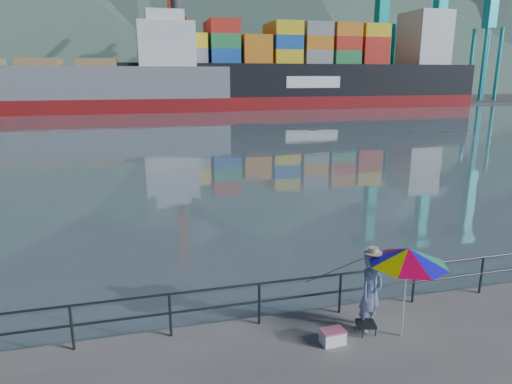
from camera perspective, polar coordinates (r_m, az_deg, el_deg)
The scene contains 13 objects.
harbor_water at distance 137.54m, azimuth -13.70°, elevation 11.60°, with size 500.00×280.00×0.00m, color slate.
far_dock at distance 101.44m, azimuth -7.35°, elevation 11.06°, with size 200.00×40.00×0.40m, color #514F4C.
guardrail at distance 10.94m, azimuth 5.60°, elevation -13.01°, with size 22.00×0.06×1.03m.
mountains at distance 221.30m, azimuth -4.01°, elevation 22.06°, with size 600.00×332.80×80.00m.
port_cranes at distance 98.24m, azimuth 6.15°, elevation 20.34°, with size 116.00×28.00×38.40m.
container_stacks at distance 108.62m, azimuth 6.53°, elevation 13.04°, with size 58.00×8.40×7.80m.
fisherman at distance 10.64m, azimuth 14.15°, elevation -12.00°, with size 0.65×0.43×1.79m, color #25438E.
beach_umbrella at distance 10.14m, azimuth 18.48°, elevation -7.61°, with size 1.68×1.68×2.05m.
folding_stool at distance 10.78m, azimuth 13.56°, elevation -16.17°, with size 0.48×0.48×0.26m.
cooler_bag at distance 10.29m, azimuth 9.57°, elevation -17.48°, with size 0.49×0.33×0.28m, color white.
fishing_rod at distance 11.86m, azimuth 9.35°, elevation -13.70°, with size 0.02×0.02×2.24m, color black.
bulk_carrier at distance 80.37m, azimuth -22.27°, elevation 12.23°, with size 54.28×9.39×14.50m.
container_ship at distance 88.59m, azimuth 6.89°, elevation 14.36°, with size 66.07×11.01×18.10m.
Camera 1 is at (-3.49, -7.38, 5.53)m, focal length 32.00 mm.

